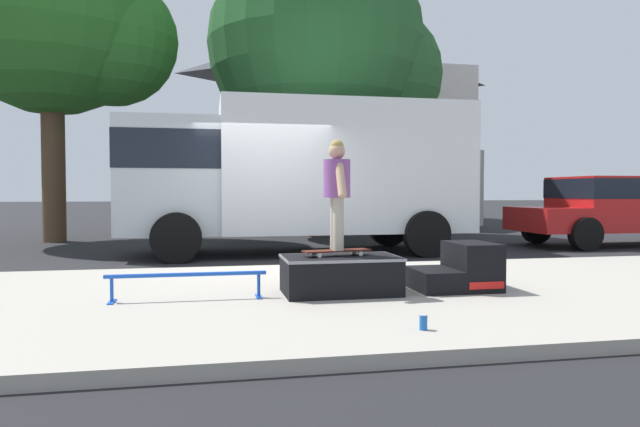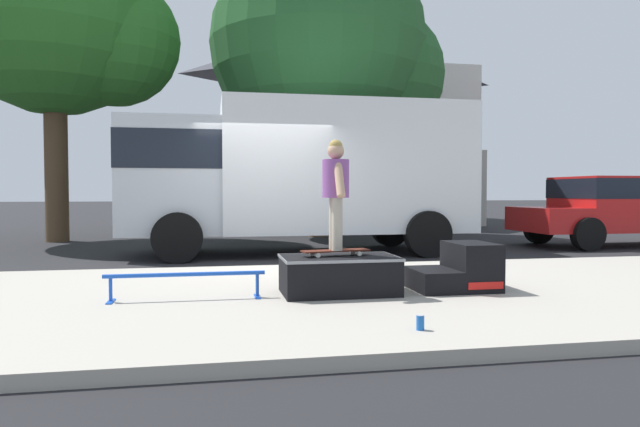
{
  "view_description": "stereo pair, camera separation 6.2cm",
  "coord_description": "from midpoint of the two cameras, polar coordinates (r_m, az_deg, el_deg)",
  "views": [
    {
      "loc": [
        -1.03,
        -9.3,
        1.26
      ],
      "look_at": [
        0.58,
        -1.28,
        0.95
      ],
      "focal_mm": 31.94,
      "sensor_mm": 36.0,
      "label": 1
    },
    {
      "loc": [
        -0.96,
        -9.31,
        1.26
      ],
      "look_at": [
        0.58,
        -1.28,
        0.95
      ],
      "focal_mm": 31.94,
      "sensor_mm": 36.0,
      "label": 2
    }
  ],
  "objects": [
    {
      "name": "grind_rail",
      "position": [
        6.21,
        -13.04,
        -6.39
      ],
      "size": [
        1.67,
        0.28,
        0.29
      ],
      "color": "blue",
      "rests_on": "sidewalk_slab"
    },
    {
      "name": "soda_can",
      "position": [
        4.85,
        10.38,
        -10.7
      ],
      "size": [
        0.07,
        0.07,
        0.13
      ],
      "color": "#1959B2",
      "rests_on": "sidewalk_slab"
    },
    {
      "name": "house_behind",
      "position": [
        24.32,
        2.27,
        9.21
      ],
      "size": [
        9.54,
        8.23,
        8.4
      ],
      "color": "silver",
      "rests_on": "ground"
    },
    {
      "name": "box_truck",
      "position": [
        11.65,
        -2.16,
        4.34
      ],
      "size": [
        6.91,
        2.63,
        3.05
      ],
      "color": "white",
      "rests_on": "ground"
    },
    {
      "name": "pickup_truck_red",
      "position": [
        15.18,
        28.7,
        0.52
      ],
      "size": [
        5.7,
        2.09,
        1.61
      ],
      "color": "red",
      "rests_on": "ground"
    },
    {
      "name": "street_tree_neighbour",
      "position": [
        16.62,
        1.22,
        15.79
      ],
      "size": [
        6.63,
        6.03,
        8.36
      ],
      "color": "brown",
      "rests_on": "ground"
    },
    {
      "name": "sidewalk_slab",
      "position": [
        6.49,
        -1.88,
        -8.47
      ],
      "size": [
        50.0,
        5.0,
        0.12
      ],
      "primitive_type": "cube",
      "color": "#A8A093",
      "rests_on": "ground"
    },
    {
      "name": "skateboard",
      "position": [
        6.4,
        1.85,
        -3.78
      ],
      "size": [
        0.8,
        0.34,
        0.07
      ],
      "color": "#4C1E14",
      "rests_on": "skate_box"
    },
    {
      "name": "skate_box",
      "position": [
        6.41,
        2.19,
        -6.04
      ],
      "size": [
        1.29,
        0.79,
        0.42
      ],
      "color": "black",
      "rests_on": "sidewalk_slab"
    },
    {
      "name": "ground_plane",
      "position": [
        9.44,
        -4.73,
        -5.5
      ],
      "size": [
        140.0,
        140.0,
        0.0
      ],
      "primitive_type": "plane",
      "color": "black"
    },
    {
      "name": "skater_kid",
      "position": [
        6.37,
        1.86,
        2.85
      ],
      "size": [
        0.3,
        0.64,
        1.24
      ],
      "color": "#B7AD99",
      "rests_on": "skateboard"
    },
    {
      "name": "street_tree_main",
      "position": [
        16.38,
        -23.94,
        17.39
      ],
      "size": [
        5.67,
        5.15,
        8.35
      ],
      "color": "brown",
      "rests_on": "ground"
    },
    {
      "name": "kicker_ramp",
      "position": [
        6.88,
        14.04,
        -5.52
      ],
      "size": [
        0.95,
        0.74,
        0.55
      ],
      "color": "black",
      "rests_on": "sidewalk_slab"
    }
  ]
}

